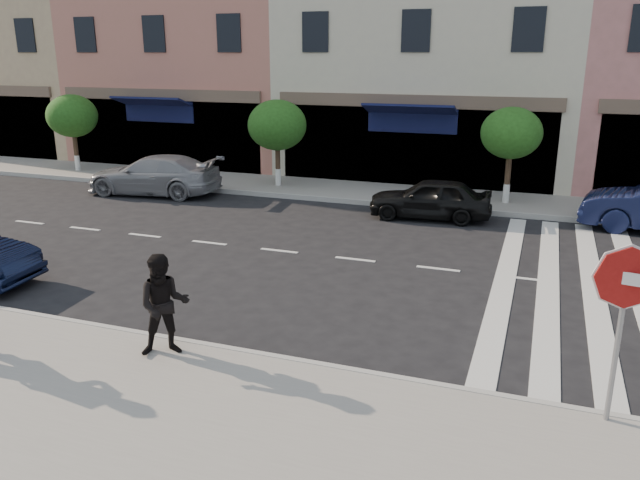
{
  "coord_description": "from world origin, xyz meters",
  "views": [
    {
      "loc": [
        4.07,
        -9.7,
        4.79
      ],
      "look_at": [
        0.23,
        0.87,
        1.4
      ],
      "focal_mm": 35.0,
      "sensor_mm": 36.0,
      "label": 1
    }
  ],
  "objects_px": {
    "stop_sign": "(625,295)",
    "car_far_mid": "(430,198)",
    "walker": "(164,305)",
    "car_far_left": "(154,175)"
  },
  "relations": [
    {
      "from": "walker",
      "to": "car_far_mid",
      "type": "relative_size",
      "value": 0.46
    },
    {
      "from": "walker",
      "to": "car_far_mid",
      "type": "bearing_deg",
      "value": 45.46
    },
    {
      "from": "car_far_left",
      "to": "car_far_mid",
      "type": "bearing_deg",
      "value": 83.85
    },
    {
      "from": "car_far_left",
      "to": "car_far_mid",
      "type": "xyz_separation_m",
      "value": [
        9.72,
        -0.06,
        -0.07
      ]
    },
    {
      "from": "walker",
      "to": "car_far_left",
      "type": "xyz_separation_m",
      "value": [
        -7.42,
        10.56,
        -0.3
      ]
    },
    {
      "from": "stop_sign",
      "to": "car_far_mid",
      "type": "xyz_separation_m",
      "value": [
        -4.21,
        10.17,
        -1.3
      ]
    },
    {
      "from": "car_far_mid",
      "to": "stop_sign",
      "type": "bearing_deg",
      "value": 18.0
    },
    {
      "from": "stop_sign",
      "to": "car_far_left",
      "type": "distance_m",
      "value": 17.32
    },
    {
      "from": "stop_sign",
      "to": "walker",
      "type": "relative_size",
      "value": 1.46
    },
    {
      "from": "walker",
      "to": "stop_sign",
      "type": "bearing_deg",
      "value": -29.26
    }
  ]
}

